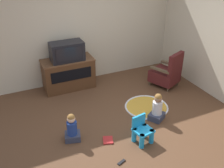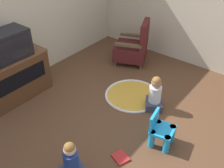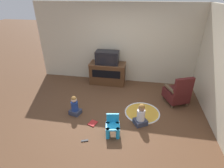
% 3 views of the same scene
% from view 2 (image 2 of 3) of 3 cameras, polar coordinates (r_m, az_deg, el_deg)
% --- Properties ---
extents(ground_plane, '(30.00, 30.00, 0.00)m').
position_cam_2_polar(ground_plane, '(3.88, 1.50, -8.79)').
color(ground_plane, brown).
extents(wall_right, '(0.12, 5.19, 2.58)m').
position_cam_2_polar(wall_right, '(5.00, 23.08, 16.02)').
color(wall_right, beige).
rests_on(wall_right, ground_plane).
extents(tv_cabinet, '(1.19, 0.56, 0.72)m').
position_cam_2_polar(tv_cabinet, '(4.49, -21.18, 1.34)').
color(tv_cabinet, '#4C2D19').
rests_on(tv_cabinet, ground_plane).
extents(television, '(0.74, 0.41, 0.43)m').
position_cam_2_polar(television, '(4.20, -22.48, 7.58)').
color(television, black).
rests_on(television, tv_cabinet).
extents(black_armchair, '(0.74, 0.77, 0.88)m').
position_cam_2_polar(black_armchair, '(5.21, 4.63, 7.90)').
color(black_armchair, brown).
rests_on(black_armchair, ground_plane).
extents(yellow_kid_chair, '(0.35, 0.34, 0.48)m').
position_cam_2_polar(yellow_kid_chair, '(3.55, 10.57, -10.22)').
color(yellow_kid_chair, '#1E99DB').
rests_on(yellow_kid_chair, ground_plane).
extents(play_mat, '(0.92, 0.92, 0.04)m').
position_cam_2_polar(play_mat, '(4.42, 4.43, -2.42)').
color(play_mat, gold).
rests_on(play_mat, ground_plane).
extents(child_watching_left, '(0.32, 0.30, 0.53)m').
position_cam_2_polar(child_watching_left, '(3.16, -8.85, -16.41)').
color(child_watching_left, '#33384C').
rests_on(child_watching_left, ground_plane).
extents(child_watching_center, '(0.38, 0.37, 0.57)m').
position_cam_2_polar(child_watching_center, '(4.08, 9.33, -2.34)').
color(child_watching_center, '#33384C').
rests_on(child_watching_center, ground_plane).
extents(book, '(0.23, 0.25, 0.02)m').
position_cam_2_polar(book, '(3.45, 1.89, -15.68)').
color(book, '#B22323').
rests_on(book, ground_plane).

